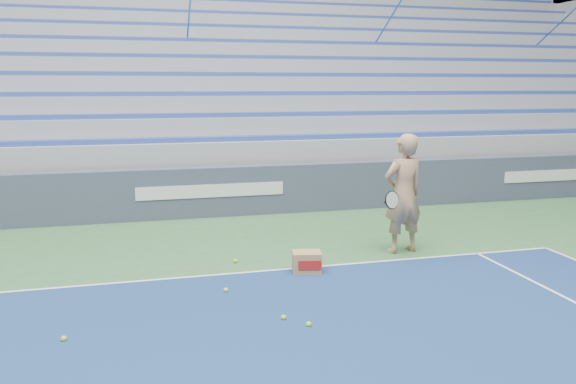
# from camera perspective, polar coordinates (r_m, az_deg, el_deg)

# --- Properties ---
(sponsor_barrier) EXTENTS (30.00, 0.32, 1.10)m
(sponsor_barrier) POSITION_cam_1_polar(r_m,az_deg,el_deg) (12.47, -7.86, 0.01)
(sponsor_barrier) COLOR #3C455C
(sponsor_barrier) RESTS_ON ground
(bleachers) EXTENTS (31.00, 9.15, 7.30)m
(bleachers) POSITION_cam_1_polar(r_m,az_deg,el_deg) (17.96, -10.12, 9.00)
(bleachers) COLOR #9A9DA2
(bleachers) RESTS_ON ground
(tennis_player) EXTENTS (1.02, 0.93, 2.06)m
(tennis_player) POSITION_cam_1_polar(r_m,az_deg,el_deg) (9.80, 11.62, -0.18)
(tennis_player) COLOR tan
(tennis_player) RESTS_ON ground
(ball_box) EXTENTS (0.50, 0.42, 0.33)m
(ball_box) POSITION_cam_1_polar(r_m,az_deg,el_deg) (8.76, 1.92, -7.12)
(ball_box) COLOR #A67E50
(ball_box) RESTS_ON ground
(tennis_ball_0) EXTENTS (0.07, 0.07, 0.07)m
(tennis_ball_0) POSITION_cam_1_polar(r_m,az_deg,el_deg) (7.04, -21.83, -13.67)
(tennis_ball_0) COLOR #B7F231
(tennis_ball_0) RESTS_ON ground
(tennis_ball_1) EXTENTS (0.07, 0.07, 0.07)m
(tennis_ball_1) POSITION_cam_1_polar(r_m,az_deg,el_deg) (7.10, -0.46, -12.63)
(tennis_ball_1) COLOR #B7F231
(tennis_ball_1) RESTS_ON ground
(tennis_ball_2) EXTENTS (0.07, 0.07, 0.07)m
(tennis_ball_2) POSITION_cam_1_polar(r_m,az_deg,el_deg) (6.92, 2.12, -13.29)
(tennis_ball_2) COLOR #B7F231
(tennis_ball_2) RESTS_ON ground
(tennis_ball_3) EXTENTS (0.07, 0.07, 0.07)m
(tennis_ball_3) POSITION_cam_1_polar(r_m,az_deg,el_deg) (9.28, -5.36, -6.98)
(tennis_ball_3) COLOR #B7F231
(tennis_ball_3) RESTS_ON ground
(tennis_ball_4) EXTENTS (0.07, 0.07, 0.07)m
(tennis_ball_4) POSITION_cam_1_polar(r_m,az_deg,el_deg) (8.02, -6.33, -9.87)
(tennis_ball_4) COLOR #B7F231
(tennis_ball_4) RESTS_ON ground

